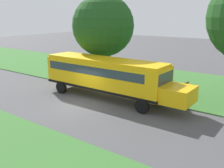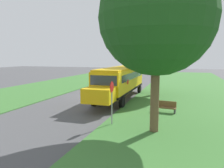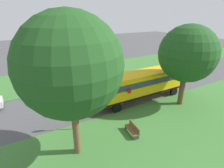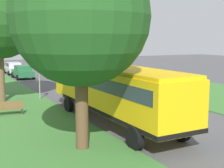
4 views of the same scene
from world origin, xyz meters
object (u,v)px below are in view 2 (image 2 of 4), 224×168
school_bus (120,80)px  stop_sign (112,98)px  oak_tree_beside_bus (156,44)px  oak_tree_roadside_mid (155,17)px  park_bench (165,107)px

school_bus → stop_sign: 8.75m
oak_tree_beside_bus → oak_tree_roadside_mid: bearing=96.1°
oak_tree_beside_bus → park_bench: (-1.64, 7.53, -5.06)m
school_bus → oak_tree_roadside_mid: 10.94m
oak_tree_roadside_mid → stop_sign: oak_tree_roadside_mid is taller
oak_tree_roadside_mid → stop_sign: size_ratio=3.44×
stop_sign → park_bench: size_ratio=1.66×
oak_tree_roadside_mid → park_bench: 7.34m
oak_tree_beside_bus → park_bench: bearing=102.3°
oak_tree_roadside_mid → stop_sign: 5.30m
school_bus → oak_tree_beside_bus: (-3.15, -2.94, 3.61)m
school_bus → oak_tree_beside_bus: oak_tree_beside_bus is taller
oak_tree_beside_bus → stop_sign: size_ratio=3.03×
oak_tree_beside_bus → stop_sign: 12.17m
oak_tree_beside_bus → stop_sign: bearing=83.6°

